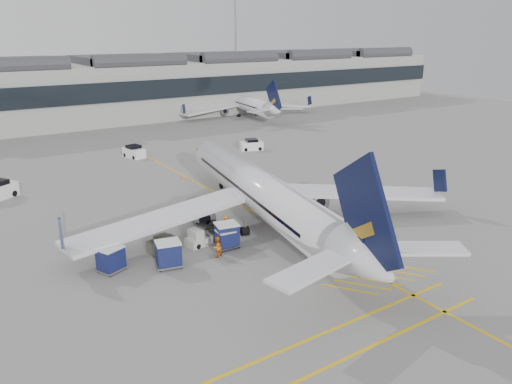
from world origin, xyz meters
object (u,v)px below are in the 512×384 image
airliner_main (263,193)px  baggage_cart_a (227,234)px  ramp_agent_a (226,227)px  belt_loader (205,237)px  pushback_tug (163,244)px  ramp_agent_b (217,247)px

airliner_main → baggage_cart_a: size_ratio=17.37×
airliner_main → ramp_agent_a: size_ratio=19.83×
belt_loader → ramp_agent_a: size_ratio=2.32×
belt_loader → ramp_agent_a: (2.03, -0.08, 0.45)m
baggage_cart_a → pushback_tug: bearing=167.8°
belt_loader → baggage_cart_a: (1.09, -1.76, 0.57)m
ramp_agent_a → baggage_cart_a: bearing=-134.6°
ramp_agent_b → pushback_tug: size_ratio=0.65×
airliner_main → ramp_agent_a: airliner_main is taller
belt_loader → baggage_cart_a: 2.15m
belt_loader → airliner_main: bearing=-2.8°
belt_loader → ramp_agent_b: size_ratio=2.66×
airliner_main → ramp_agent_b: bearing=-140.2°
pushback_tug → ramp_agent_a: bearing=-14.4°
ramp_agent_b → ramp_agent_a: bearing=-144.1°
baggage_cart_a → pushback_tug: 5.21m
ramp_agent_a → pushback_tug: bearing=160.8°
ramp_agent_b → pushback_tug: bearing=-60.3°
baggage_cart_a → ramp_agent_a: (0.95, 1.68, -0.12)m
airliner_main → pushback_tug: size_ratio=14.85×
belt_loader → ramp_agent_b: 3.11m
pushback_tug → belt_loader: bearing=-15.4°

